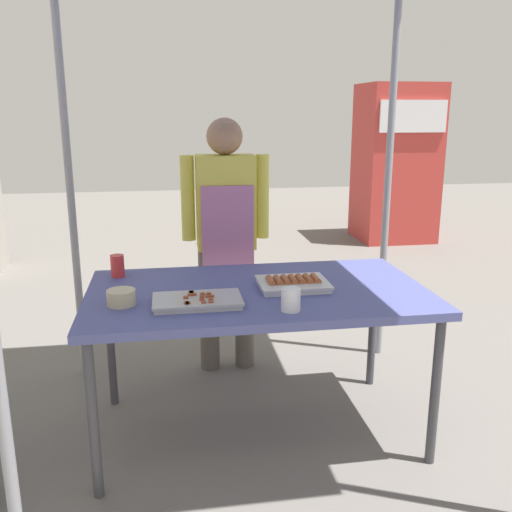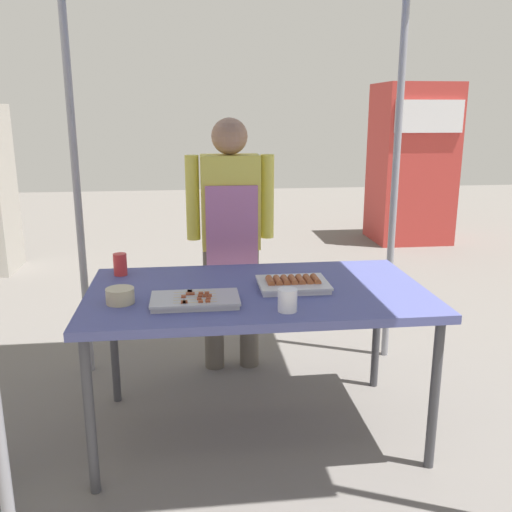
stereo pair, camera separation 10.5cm
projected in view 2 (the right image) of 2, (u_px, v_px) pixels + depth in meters
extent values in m
plane|color=#66605B|center=(257.00, 430.00, 2.84)|extent=(18.00, 18.00, 0.00)
cube|color=#4C518C|center=(257.00, 293.00, 2.65)|extent=(1.60, 0.90, 0.04)
cylinder|color=#3F3F44|center=(90.00, 417.00, 2.29)|extent=(0.04, 0.04, 0.71)
cylinder|color=#3F3F44|center=(434.00, 396.00, 2.46)|extent=(0.04, 0.04, 0.71)
cylinder|color=#3F3F44|center=(114.00, 341.00, 3.04)|extent=(0.04, 0.04, 0.71)
cylinder|color=#3F3F44|center=(377.00, 329.00, 3.21)|extent=(0.04, 0.04, 0.71)
cylinder|color=gray|center=(76.00, 183.00, 3.20)|extent=(0.04, 0.04, 2.33)
cylinder|color=gray|center=(395.00, 179.00, 3.42)|extent=(0.04, 0.04, 2.33)
cube|color=silver|center=(293.00, 286.00, 2.67)|extent=(0.32, 0.25, 0.02)
cube|color=silver|center=(293.00, 282.00, 2.67)|extent=(0.33, 0.26, 0.01)
cylinder|color=#9E512D|center=(270.00, 281.00, 2.65)|extent=(0.03, 0.11, 0.03)
cylinder|color=#9E512D|center=(278.00, 281.00, 2.65)|extent=(0.03, 0.11, 0.03)
cylinder|color=#9E512D|center=(285.00, 281.00, 2.66)|extent=(0.03, 0.11, 0.03)
cylinder|color=#9E512D|center=(293.00, 280.00, 2.66)|extent=(0.03, 0.11, 0.03)
cylinder|color=#9E512D|center=(300.00, 280.00, 2.67)|extent=(0.03, 0.11, 0.03)
cylinder|color=#9E512D|center=(308.00, 280.00, 2.67)|extent=(0.03, 0.11, 0.03)
cylinder|color=#9E512D|center=(315.00, 280.00, 2.68)|extent=(0.03, 0.11, 0.03)
cube|color=#ADADB2|center=(195.00, 302.00, 2.45)|extent=(0.37, 0.21, 0.02)
cube|color=#ADADB2|center=(195.00, 298.00, 2.44)|extent=(0.39, 0.22, 0.01)
cylinder|color=tan|center=(195.00, 303.00, 2.37)|extent=(0.19, 0.01, 0.01)
cube|color=brown|center=(201.00, 303.00, 2.37)|extent=(0.02, 0.02, 0.02)
cube|color=brown|center=(183.00, 303.00, 2.37)|extent=(0.02, 0.02, 0.02)
cube|color=brown|center=(208.00, 302.00, 2.38)|extent=(0.02, 0.02, 0.02)
cube|color=brown|center=(185.00, 303.00, 2.37)|extent=(0.02, 0.02, 0.02)
cylinder|color=tan|center=(195.00, 300.00, 2.41)|extent=(0.19, 0.01, 0.01)
cube|color=brown|center=(199.00, 300.00, 2.41)|extent=(0.02, 0.02, 0.02)
cube|color=brown|center=(208.00, 300.00, 2.41)|extent=(0.02, 0.02, 0.02)
cylinder|color=tan|center=(195.00, 297.00, 2.44)|extent=(0.19, 0.01, 0.01)
cube|color=brown|center=(200.00, 297.00, 2.44)|extent=(0.02, 0.02, 0.02)
cube|color=brown|center=(205.00, 297.00, 2.45)|extent=(0.02, 0.02, 0.02)
cube|color=brown|center=(209.00, 297.00, 2.45)|extent=(0.02, 0.02, 0.02)
cube|color=brown|center=(184.00, 298.00, 2.44)|extent=(0.02, 0.02, 0.02)
cylinder|color=tan|center=(195.00, 295.00, 2.48)|extent=(0.19, 0.01, 0.01)
cube|color=brown|center=(207.00, 294.00, 2.48)|extent=(0.02, 0.02, 0.02)
cube|color=brown|center=(192.00, 295.00, 2.47)|extent=(0.02, 0.02, 0.02)
cube|color=brown|center=(201.00, 295.00, 2.48)|extent=(0.02, 0.02, 0.02)
cube|color=brown|center=(188.00, 295.00, 2.47)|extent=(0.02, 0.02, 0.02)
cylinder|color=tan|center=(195.00, 292.00, 2.51)|extent=(0.19, 0.01, 0.01)
cube|color=brown|center=(190.00, 292.00, 2.51)|extent=(0.02, 0.02, 0.02)
cube|color=brown|center=(190.00, 292.00, 2.51)|extent=(0.02, 0.02, 0.02)
cube|color=brown|center=(190.00, 292.00, 2.51)|extent=(0.02, 0.02, 0.02)
cylinder|color=#BFB28C|center=(120.00, 296.00, 2.45)|extent=(0.12, 0.12, 0.07)
cylinder|color=white|center=(288.00, 300.00, 2.35)|extent=(0.08, 0.08, 0.10)
cylinder|color=red|center=(120.00, 264.00, 2.87)|extent=(0.07, 0.07, 0.11)
cylinder|color=#595147|center=(214.00, 308.00, 3.45)|extent=(0.12, 0.12, 0.78)
cylinder|color=#595147|center=(249.00, 307.00, 3.47)|extent=(0.12, 0.12, 0.78)
cube|color=#D8CC4C|center=(230.00, 202.00, 3.29)|extent=(0.34, 0.20, 0.55)
cube|color=#B26B9E|center=(232.00, 228.00, 3.22)|extent=(0.30, 0.02, 0.49)
cylinder|color=#D8CC4C|center=(193.00, 198.00, 3.26)|extent=(0.08, 0.08, 0.49)
cylinder|color=#D8CC4C|center=(267.00, 197.00, 3.31)|extent=(0.08, 0.08, 0.49)
sphere|color=#9E7256|center=(229.00, 136.00, 3.20)|extent=(0.21, 0.21, 0.21)
cube|color=#BF3833|center=(411.00, 164.00, 6.79)|extent=(0.88, 0.80, 1.89)
cube|color=white|center=(429.00, 116.00, 6.25)|extent=(0.80, 0.03, 0.36)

